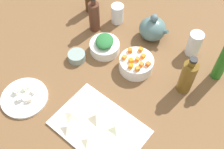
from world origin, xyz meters
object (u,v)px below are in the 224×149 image
object	(u,v)px
bowl_greens	(105,47)
bottle_1	(94,16)
teapot	(153,29)
bottle_0	(224,59)
bowl_carrots	(136,64)
drinking_glass_0	(117,14)
drinking_glass_1	(194,44)
plate_tofu	(25,98)
cutting_board	(99,127)
bowl_small_side	(77,56)
bottle_3	(187,77)

from	to	relation	value
bowl_greens	bottle_1	bearing A→B (deg)	144.15
teapot	bottle_0	bearing A→B (deg)	-6.58
bowl_carrots	drinking_glass_0	xyz separation A→B (cm)	(-24.45, 20.82, 1.94)
bowl_greens	drinking_glass_1	distance (cm)	41.98
plate_tofu	bottle_1	distance (cm)	51.30
cutting_board	plate_tofu	world-z (taller)	plate_tofu
plate_tofu	bowl_carrots	size ratio (longest dim) A/B	1.29
bowl_small_side	cutting_board	bearing A→B (deg)	-37.27
plate_tofu	bowl_carrots	distance (cm)	51.15
bowl_small_side	drinking_glass_1	world-z (taller)	drinking_glass_1
bottle_3	bowl_carrots	bearing A→B (deg)	-173.93
cutting_board	drinking_glass_0	bearing A→B (deg)	117.42
bowl_carrots	bottle_0	world-z (taller)	bottle_0
bowl_carrots	bottle_0	bearing A→B (deg)	28.10
plate_tofu	bottle_0	bearing A→B (deg)	42.82
bottle_1	bowl_small_side	bearing A→B (deg)	-76.49
plate_tofu	bottle_3	bearing A→B (deg)	39.02
cutting_board	bottle_3	distance (cm)	41.74
plate_tofu	bottle_0	distance (cm)	86.13
bottle_0	drinking_glass_0	xyz separation A→B (cm)	(-56.50, 3.71, -6.92)
cutting_board	bowl_small_side	size ratio (longest dim) A/B	4.40
bottle_0	bottle_1	distance (cm)	63.33
bowl_greens	drinking_glass_1	size ratio (longest dim) A/B	1.16
drinking_glass_0	bottle_3	bearing A→B (deg)	-21.20
plate_tofu	bowl_carrots	bearing A→B (deg)	53.23
bowl_small_side	bottle_3	distance (cm)	51.01
bowl_carrots	bowl_greens	bearing A→B (deg)	178.37
drinking_glass_1	bowl_small_side	bearing A→B (deg)	-140.88
cutting_board	drinking_glass_1	size ratio (longest dim) A/B	2.93
cutting_board	bottle_0	bearing A→B (deg)	61.00
cutting_board	bottle_1	distance (cm)	56.18
bowl_greens	bottle_3	world-z (taller)	bottle_3
bottle_3	bowl_greens	bearing A→B (deg)	-177.30
bottle_3	drinking_glass_0	bearing A→B (deg)	158.80
bottle_1	plate_tofu	bearing A→B (deg)	-89.79
bowl_carrots	bottle_1	size ratio (longest dim) A/B	0.77
bottle_1	drinking_glass_0	bearing A→B (deg)	60.30
drinking_glass_0	bowl_greens	bearing A→B (deg)	-72.31
bowl_small_side	drinking_glass_0	size ratio (longest dim) A/B	0.80
plate_tofu	drinking_glass_1	bearing A→B (deg)	53.56
bowl_small_side	teapot	world-z (taller)	teapot
bowl_small_side	drinking_glass_1	distance (cm)	55.20
bowl_greens	teapot	distance (cm)	25.24
bowl_small_side	teapot	distance (cm)	39.30
bottle_1	drinking_glass_1	world-z (taller)	bottle_1
drinking_glass_0	bowl_small_side	bearing A→B (deg)	-92.26
bottle_0	drinking_glass_0	bearing A→B (deg)	176.24
plate_tofu	teapot	bearing A→B (deg)	66.84
bottle_3	drinking_glass_0	size ratio (longest dim) A/B	2.02
plate_tofu	bowl_small_side	xyz separation A→B (cm)	(4.86, 29.68, 1.29)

